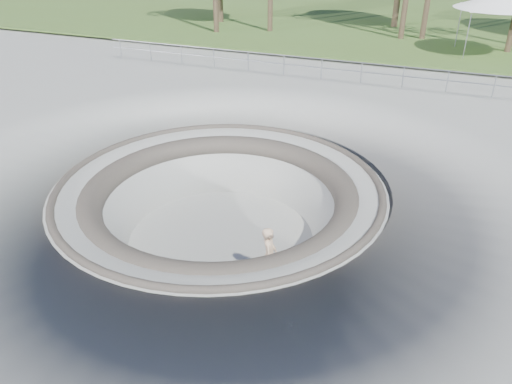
# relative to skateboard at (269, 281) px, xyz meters

# --- Properties ---
(ground) EXTENTS (180.00, 180.00, 0.00)m
(ground) POSITION_rel_skateboard_xyz_m (-2.30, 1.69, 1.83)
(ground) COLOR gray
(ground) RESTS_ON ground
(skate_bowl) EXTENTS (14.00, 14.00, 4.10)m
(skate_bowl) POSITION_rel_skateboard_xyz_m (-2.30, 1.69, 0.00)
(skate_bowl) COLOR gray
(skate_bowl) RESTS_ON ground
(grass_strip) EXTENTS (180.00, 36.00, 0.12)m
(grass_strip) POSITION_rel_skateboard_xyz_m (-2.30, 35.69, 2.05)
(grass_strip) COLOR #425C24
(grass_strip) RESTS_ON ground
(distant_hills) EXTENTS (103.20, 45.00, 28.60)m
(distant_hills) POSITION_rel_skateboard_xyz_m (1.48, 58.86, -5.19)
(distant_hills) COLOR brown
(distant_hills) RESTS_ON ground
(safety_railing) EXTENTS (25.00, 0.06, 1.03)m
(safety_railing) POSITION_rel_skateboard_xyz_m (-2.30, 13.69, 2.52)
(safety_railing) COLOR gray
(safety_railing) RESTS_ON ground
(skateboard) EXTENTS (0.86, 0.37, 0.09)m
(skateboard) POSITION_rel_skateboard_xyz_m (0.00, 0.00, 0.00)
(skateboard) COLOR olive
(skateboard) RESTS_ON ground
(skater) EXTENTS (0.59, 0.74, 1.78)m
(skater) POSITION_rel_skateboard_xyz_m (-0.00, 0.00, 0.91)
(skater) COLOR tan
(skater) RESTS_ON skateboard
(canopy_white) EXTENTS (6.50, 6.50, 3.34)m
(canopy_white) POSITION_rel_skateboard_xyz_m (5.49, 21.94, 5.04)
(canopy_white) COLOR gray
(canopy_white) RESTS_ON ground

